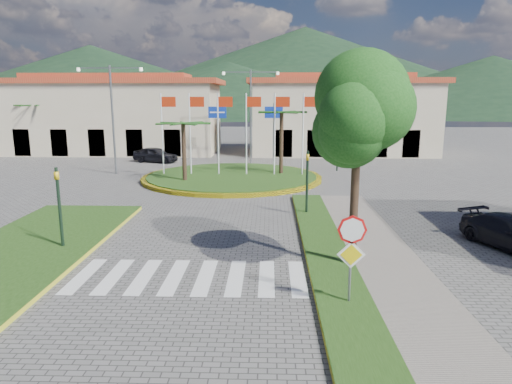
{
  "coord_description": "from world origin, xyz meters",
  "views": [
    {
      "loc": [
        2.68,
        -9.87,
        5.74
      ],
      "look_at": [
        2.13,
        8.0,
        2.0
      ],
      "focal_mm": 32.0,
      "sensor_mm": 36.0,
      "label": 1
    }
  ],
  "objects_px": {
    "roundabout_island": "(232,177)",
    "car_dark_b": "(289,148)",
    "stop_sign": "(351,246)",
    "car_side_right": "(512,233)",
    "car_dark_a": "(155,155)",
    "deciduous_tree": "(358,115)",
    "white_van": "(125,148)"
  },
  "relations": [
    {
      "from": "deciduous_tree",
      "to": "white_van",
      "type": "xyz_separation_m",
      "value": [
        -17.73,
        31.57,
        -4.61
      ]
    },
    {
      "from": "car_dark_b",
      "to": "stop_sign",
      "type": "bearing_deg",
      "value": -161.87
    },
    {
      "from": "stop_sign",
      "to": "car_dark_a",
      "type": "bearing_deg",
      "value": 113.68
    },
    {
      "from": "stop_sign",
      "to": "car_dark_a",
      "type": "xyz_separation_m",
      "value": [
        -12.45,
        28.38,
        -1.1
      ]
    },
    {
      "from": "roundabout_island",
      "to": "deciduous_tree",
      "type": "height_order",
      "value": "deciduous_tree"
    },
    {
      "from": "stop_sign",
      "to": "white_van",
      "type": "height_order",
      "value": "stop_sign"
    },
    {
      "from": "stop_sign",
      "to": "car_dark_a",
      "type": "distance_m",
      "value": 31.01
    },
    {
      "from": "deciduous_tree",
      "to": "car_dark_b",
      "type": "xyz_separation_m",
      "value": [
        -0.94,
        31.03,
        -4.53
      ]
    },
    {
      "from": "white_van",
      "to": "car_dark_a",
      "type": "height_order",
      "value": "car_dark_a"
    },
    {
      "from": "white_van",
      "to": "stop_sign",
      "type": "bearing_deg",
      "value": -152.05
    },
    {
      "from": "roundabout_island",
      "to": "car_side_right",
      "type": "distance_m",
      "value": 19.02
    },
    {
      "from": "roundabout_island",
      "to": "car_side_right",
      "type": "height_order",
      "value": "roundabout_island"
    },
    {
      "from": "deciduous_tree",
      "to": "car_side_right",
      "type": "relative_size",
      "value": 1.61
    },
    {
      "from": "white_van",
      "to": "car_dark_b",
      "type": "height_order",
      "value": "car_dark_b"
    },
    {
      "from": "deciduous_tree",
      "to": "car_dark_b",
      "type": "distance_m",
      "value": 31.37
    },
    {
      "from": "car_dark_b",
      "to": "car_side_right",
      "type": "height_order",
      "value": "car_dark_b"
    },
    {
      "from": "deciduous_tree",
      "to": "car_dark_b",
      "type": "relative_size",
      "value": 1.73
    },
    {
      "from": "stop_sign",
      "to": "car_side_right",
      "type": "relative_size",
      "value": 0.63
    },
    {
      "from": "car_side_right",
      "to": "car_dark_b",
      "type": "bearing_deg",
      "value": 83.26
    },
    {
      "from": "stop_sign",
      "to": "roundabout_island",
      "type": "bearing_deg",
      "value": 103.73
    },
    {
      "from": "deciduous_tree",
      "to": "car_side_right",
      "type": "bearing_deg",
      "value": 19.09
    },
    {
      "from": "white_van",
      "to": "car_dark_a",
      "type": "relative_size",
      "value": 1.0
    },
    {
      "from": "stop_sign",
      "to": "car_side_right",
      "type": "bearing_deg",
      "value": 36.67
    },
    {
      "from": "white_van",
      "to": "car_side_right",
      "type": "distance_m",
      "value": 38.04
    },
    {
      "from": "deciduous_tree",
      "to": "car_dark_a",
      "type": "relative_size",
      "value": 1.69
    },
    {
      "from": "roundabout_island",
      "to": "car_dark_b",
      "type": "distance_m",
      "value": 14.76
    },
    {
      "from": "white_van",
      "to": "car_dark_b",
      "type": "xyz_separation_m",
      "value": [
        16.79,
        -0.54,
        0.08
      ]
    },
    {
      "from": "deciduous_tree",
      "to": "car_dark_a",
      "type": "bearing_deg",
      "value": 117.24
    },
    {
      "from": "car_side_right",
      "to": "stop_sign",
      "type": "bearing_deg",
      "value": -164.55
    },
    {
      "from": "roundabout_island",
      "to": "stop_sign",
      "type": "bearing_deg",
      "value": -76.27
    },
    {
      "from": "car_dark_a",
      "to": "deciduous_tree",
      "type": "bearing_deg",
      "value": -133.62
    },
    {
      "from": "roundabout_island",
      "to": "deciduous_tree",
      "type": "bearing_deg",
      "value": -72.09
    }
  ]
}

